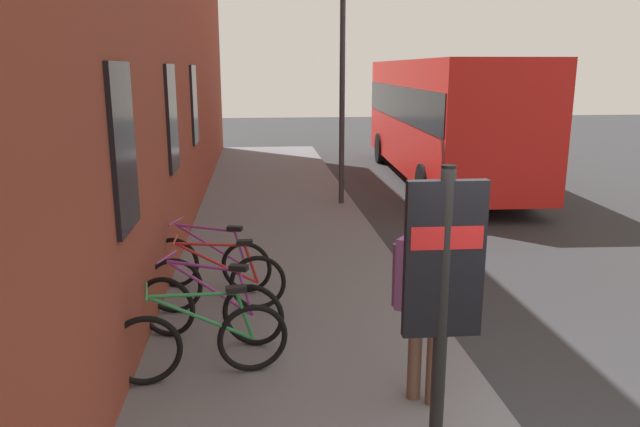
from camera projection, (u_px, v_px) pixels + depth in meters
name	position (u px, v px, depth m)	size (l,w,h in m)	color
ground	(443.00, 252.00, 10.62)	(60.00, 60.00, 0.00)	#2D2D30
sidewalk_pavement	(281.00, 224.00, 12.26)	(24.00, 3.50, 0.12)	slate
bicycle_far_end	(201.00, 341.00, 5.97)	(0.49, 1.76, 0.97)	black
bicycle_under_window	(209.00, 308.00, 6.79)	(0.70, 1.69, 0.97)	black
bicycle_end_of_row	(217.00, 282.00, 7.64)	(0.48, 1.77, 0.97)	black
bicycle_by_door	(211.00, 263.00, 8.39)	(0.66, 1.71, 0.97)	black
transit_info_sign	(443.00, 281.00, 4.14)	(0.10, 0.55, 2.40)	black
city_bus	(442.00, 113.00, 16.99)	(10.61, 3.06, 3.35)	red
pedestrian_near_bus	(427.00, 289.00, 5.39)	(0.52, 0.57, 1.80)	brown
street_lamp	(342.00, 66.00, 13.23)	(0.28, 0.28, 5.17)	#333338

